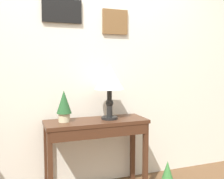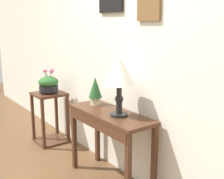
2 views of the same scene
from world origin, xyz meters
name	(u,v)px [view 1 (image 1 of 2)]	position (x,y,z in m)	size (l,w,h in m)	color
back_wall_with_art	(88,54)	(0.00, 1.35, 1.40)	(9.00, 0.13, 2.80)	silver
console_table	(97,133)	(0.00, 1.05, 0.62)	(1.00, 0.37, 0.74)	#472819
table_lamp	(109,79)	(0.14, 1.07, 1.14)	(0.30, 0.30, 0.55)	black
potted_plant_on_console	(64,105)	(-0.31, 1.10, 0.91)	(0.14, 0.14, 0.30)	beige
potted_plant_floor	(167,173)	(0.73, 0.92, 0.16)	(0.12, 0.12, 0.28)	silver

